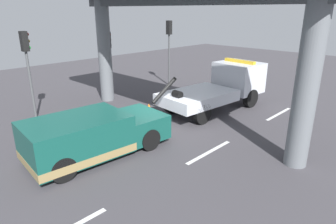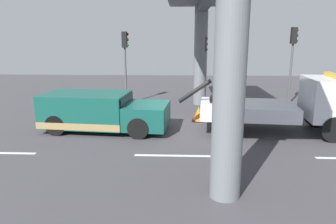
# 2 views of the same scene
# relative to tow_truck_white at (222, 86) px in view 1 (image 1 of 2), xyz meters

# --- Properties ---
(ground_plane) EXTENTS (60.00, 40.00, 0.10)m
(ground_plane) POSITION_rel_tow_truck_white_xyz_m (-4.93, 0.07, -1.25)
(ground_plane) COLOR #423F44
(lane_stripe_mid) EXTENTS (2.60, 0.16, 0.01)m
(lane_stripe_mid) POSITION_rel_tow_truck_white_xyz_m (-4.93, -2.83, -1.20)
(lane_stripe_mid) COLOR silver
(lane_stripe_mid) RESTS_ON ground
(lane_stripe_east) EXTENTS (2.60, 0.16, 0.01)m
(lane_stripe_east) POSITION_rel_tow_truck_white_xyz_m (1.07, -2.83, -1.20)
(lane_stripe_east) COLOR silver
(lane_stripe_east) RESTS_ON ground
(tow_truck_white) EXTENTS (7.33, 2.91, 2.46)m
(tow_truck_white) POSITION_rel_tow_truck_white_xyz_m (0.00, 0.00, 0.00)
(tow_truck_white) COLOR silver
(tow_truck_white) RESTS_ON ground
(towed_van_green) EXTENTS (5.37, 2.62, 1.58)m
(towed_van_green) POSITION_rel_tow_truck_white_xyz_m (-8.10, 0.07, -0.42)
(towed_van_green) COLOR #145147
(towed_van_green) RESTS_ON ground
(traffic_light_near) EXTENTS (0.39, 0.32, 4.19)m
(traffic_light_near) POSITION_rel_tow_truck_white_xyz_m (-7.91, 5.52, 1.86)
(traffic_light_near) COLOR #515456
(traffic_light_near) RESTS_ON ground
(traffic_light_far) EXTENTS (0.39, 0.32, 3.95)m
(traffic_light_far) POSITION_rel_tow_truck_white_xyz_m (-3.41, 5.52, 1.69)
(traffic_light_far) COLOR #515456
(traffic_light_far) RESTS_ON ground
(traffic_light_mid) EXTENTS (0.39, 0.32, 4.42)m
(traffic_light_mid) POSITION_rel_tow_truck_white_xyz_m (1.59, 5.52, 2.01)
(traffic_light_mid) COLOR #515456
(traffic_light_mid) RESTS_ON ground
(traffic_cone_orange) EXTENTS (0.57, 0.57, 0.68)m
(traffic_cone_orange) POSITION_rel_tow_truck_white_xyz_m (-3.85, 1.71, -0.88)
(traffic_cone_orange) COLOR orange
(traffic_cone_orange) RESTS_ON ground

